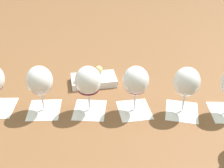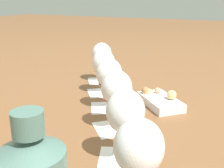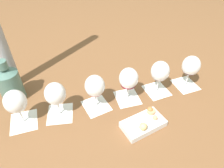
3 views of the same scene
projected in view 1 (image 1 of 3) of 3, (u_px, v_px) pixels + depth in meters
ground_plane at (113, 110)px, 0.97m from camera, size 8.00×8.00×0.00m
tasting_card_1 at (182, 111)px, 0.96m from camera, size 0.15×0.15×0.00m
tasting_card_2 at (134, 110)px, 0.97m from camera, size 0.16×0.16×0.00m
tasting_card_3 at (90, 110)px, 0.97m from camera, size 0.15×0.16×0.00m
tasting_card_4 at (44, 110)px, 0.97m from camera, size 0.16×0.16×0.00m
wine_glass_1 at (186, 84)px, 0.90m from camera, size 0.09×0.09×0.17m
wine_glass_2 at (136, 83)px, 0.91m from camera, size 0.09×0.09×0.17m
wine_glass_3 at (88, 82)px, 0.91m from camera, size 0.09×0.09×0.17m
wine_glass_4 at (40, 82)px, 0.91m from camera, size 0.09×0.09×0.17m
snack_dish at (93, 79)px, 1.11m from camera, size 0.19×0.19×0.06m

